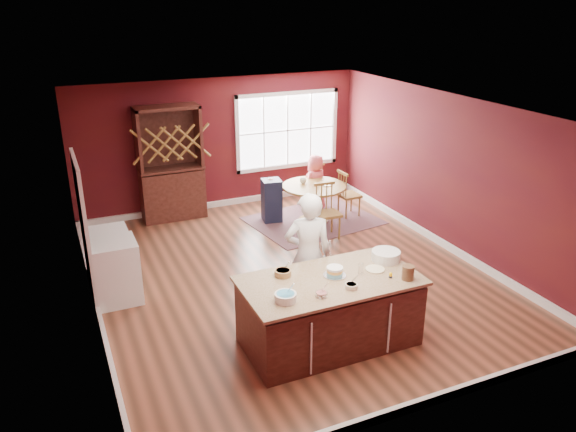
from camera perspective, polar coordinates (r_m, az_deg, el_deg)
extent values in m
plane|color=brown|center=(9.14, 0.10, -5.93)|extent=(7.00, 7.00, 0.00)
plane|color=white|center=(8.25, 0.12, 10.94)|extent=(7.00, 7.00, 0.00)
plane|color=#3F0B16|center=(11.75, -6.89, 7.29)|extent=(6.00, 0.00, 6.00)
plane|color=#3F0B16|center=(5.86, 14.29, -8.53)|extent=(6.00, 0.00, 6.00)
plane|color=#3F0B16|center=(7.95, -20.07, -0.98)|extent=(0.00, 7.00, 7.00)
plane|color=#3F0B16|center=(10.14, 15.85, 4.29)|extent=(0.00, 7.00, 7.00)
cube|color=black|center=(7.30, 4.21, -9.93)|extent=(2.17, 1.10, 0.83)
cube|color=tan|center=(7.06, 4.32, -6.56)|extent=(2.25, 1.18, 0.04)
cylinder|color=olive|center=(11.24, 2.60, -0.40)|extent=(0.58, 0.58, 0.04)
cylinder|color=olive|center=(11.12, 2.62, 1.21)|extent=(0.21, 0.21, 0.67)
cylinder|color=olive|center=(10.99, 2.66, 3.04)|extent=(1.25, 1.25, 0.04)
imported|color=white|center=(7.70, 2.05, -3.99)|extent=(0.75, 0.59, 1.80)
cylinder|color=silver|center=(6.54, -0.26, -8.25)|extent=(0.26, 0.26, 0.10)
cylinder|color=olive|center=(7.10, -0.53, -5.80)|extent=(0.21, 0.21, 0.08)
cylinder|color=white|center=(6.66, 3.43, -7.96)|extent=(0.15, 0.15, 0.06)
cylinder|color=beige|center=(6.86, 6.44, -7.09)|extent=(0.16, 0.16, 0.06)
cylinder|color=white|center=(7.20, 7.40, -5.30)|extent=(0.07, 0.07, 0.14)
cylinder|color=beige|center=(7.34, 8.84, -5.37)|extent=(0.25, 0.25, 0.02)
cylinder|color=silver|center=(7.60, 9.91, -3.98)|extent=(0.38, 0.38, 0.13)
cylinder|color=#523429|center=(7.15, 12.09, -5.64)|extent=(0.15, 0.15, 0.18)
cube|color=brown|center=(11.24, 2.59, -0.46)|extent=(2.63, 2.18, 0.01)
imported|color=#CC4E55|center=(11.60, 2.80, 3.35)|extent=(0.69, 0.59, 1.20)
cylinder|color=beige|center=(11.01, 3.91, 3.19)|extent=(0.20, 0.20, 0.02)
imported|color=silver|center=(11.08, 1.54, 3.60)|extent=(0.16, 0.16, 0.10)
cube|color=black|center=(11.28, -11.85, 5.23)|extent=(1.24, 0.51, 2.27)
cube|color=white|center=(8.58, -17.10, -5.40)|extent=(0.65, 0.63, 0.94)
cube|color=white|center=(9.17, -17.62, -3.90)|extent=(0.60, 0.58, 0.87)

